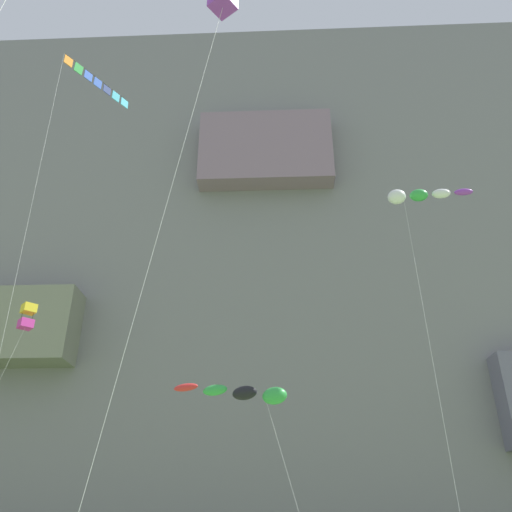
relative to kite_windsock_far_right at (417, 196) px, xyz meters
The scene contains 5 objects.
cliff_face 41.10m from the kite_windsock_far_right, 101.94° to the left, with size 180.00×29.98×62.21m.
kite_windsock_far_right is the anchor object (origin of this frame).
kite_box_low_right 22.95m from the kite_windsock_far_right, 165.12° to the left, with size 2.86×2.80×15.67m.
kite_windsock_high_right 13.25m from the kite_windsock_far_right, behind, with size 6.16×2.18×9.23m.
kite_banner_high_center 18.95m from the kite_windsock_far_right, behind, with size 2.66×5.64×27.40m.
Camera 1 is at (0.92, 0.05, 3.98)m, focal length 36.64 mm.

